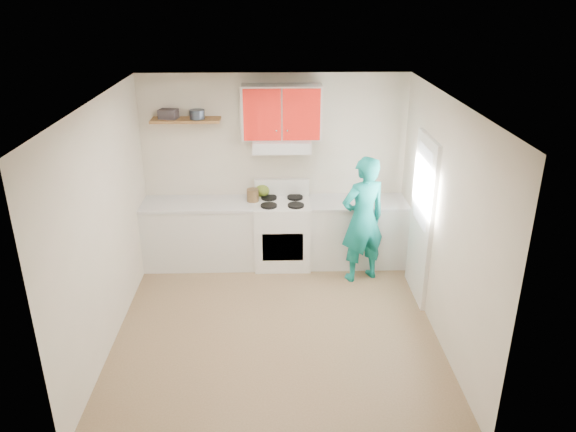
{
  "coord_description": "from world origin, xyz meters",
  "views": [
    {
      "loc": [
        -0.02,
        -5.38,
        3.64
      ],
      "look_at": [
        0.15,
        0.55,
        1.15
      ],
      "focal_mm": 34.34,
      "sensor_mm": 36.0,
      "label": 1
    }
  ],
  "objects_px": {
    "tin": "(197,114)",
    "crock": "(253,196)",
    "kettle": "(262,191)",
    "person": "(363,220)",
    "stove": "(282,233)"
  },
  "relations": [
    {
      "from": "tin",
      "to": "person",
      "type": "height_order",
      "value": "tin"
    },
    {
      "from": "stove",
      "to": "person",
      "type": "bearing_deg",
      "value": -24.07
    },
    {
      "from": "kettle",
      "to": "person",
      "type": "bearing_deg",
      "value": -25.7
    },
    {
      "from": "tin",
      "to": "crock",
      "type": "height_order",
      "value": "tin"
    },
    {
      "from": "tin",
      "to": "person",
      "type": "relative_size",
      "value": 0.12
    },
    {
      "from": "stove",
      "to": "crock",
      "type": "bearing_deg",
      "value": 171.61
    },
    {
      "from": "stove",
      "to": "tin",
      "type": "height_order",
      "value": "tin"
    },
    {
      "from": "tin",
      "to": "crock",
      "type": "distance_m",
      "value": 1.31
    },
    {
      "from": "kettle",
      "to": "crock",
      "type": "xyz_separation_m",
      "value": [
        -0.13,
        -0.18,
        -0.01
      ]
    },
    {
      "from": "stove",
      "to": "person",
      "type": "distance_m",
      "value": 1.2
    },
    {
      "from": "person",
      "to": "crock",
      "type": "bearing_deg",
      "value": -41.31
    },
    {
      "from": "crock",
      "to": "stove",
      "type": "bearing_deg",
      "value": -8.39
    },
    {
      "from": "tin",
      "to": "crock",
      "type": "relative_size",
      "value": 1.01
    },
    {
      "from": "tin",
      "to": "crock",
      "type": "bearing_deg",
      "value": -8.01
    },
    {
      "from": "kettle",
      "to": "crock",
      "type": "bearing_deg",
      "value": -122.92
    }
  ]
}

